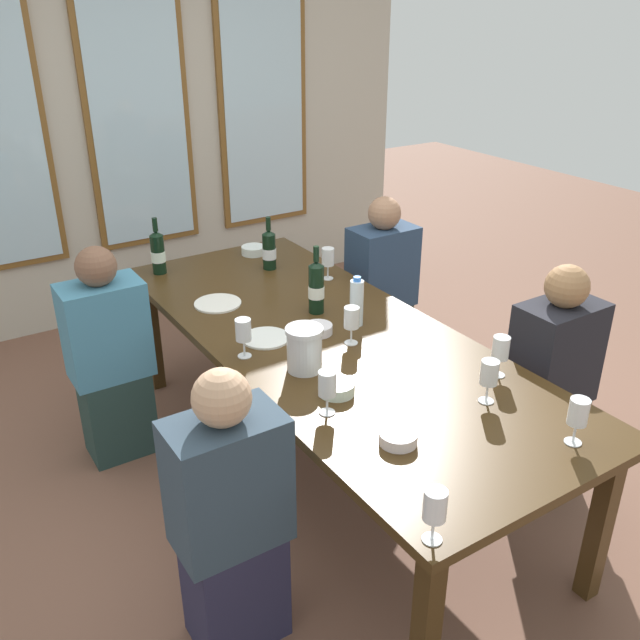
% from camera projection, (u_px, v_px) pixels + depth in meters
% --- Properties ---
extents(ground_plane, '(12.00, 12.00, 0.00)m').
position_uv_depth(ground_plane, '(327.00, 467.00, 3.41)').
color(ground_plane, brown).
extents(back_wall_with_windows, '(4.24, 0.10, 2.90)m').
position_uv_depth(back_wall_with_windows, '(135.00, 107.00, 4.58)').
color(back_wall_with_windows, '#B9B1A0').
rests_on(back_wall_with_windows, ground).
extents(dining_table, '(1.04, 2.61, 0.74)m').
position_uv_depth(dining_table, '(328.00, 347.00, 3.12)').
color(dining_table, '#3F2B13').
rests_on(dining_table, ground).
extents(white_plate_0, '(0.23, 0.23, 0.01)m').
position_uv_depth(white_plate_0, '(218.00, 303.00, 3.40)').
color(white_plate_0, white).
rests_on(white_plate_0, dining_table).
extents(white_plate_1, '(0.22, 0.22, 0.01)m').
position_uv_depth(white_plate_1, '(266.00, 338.00, 3.06)').
color(white_plate_1, white).
rests_on(white_plate_1, dining_table).
extents(metal_pitcher, '(0.16, 0.16, 0.19)m').
position_uv_depth(metal_pitcher, '(304.00, 349.00, 2.77)').
color(metal_pitcher, silver).
rests_on(metal_pitcher, dining_table).
extents(wine_bottle_0, '(0.08, 0.08, 0.34)m').
position_uv_depth(wine_bottle_0, '(316.00, 287.00, 3.26)').
color(wine_bottle_0, black).
rests_on(wine_bottle_0, dining_table).
extents(wine_bottle_1, '(0.08, 0.08, 0.30)m').
position_uv_depth(wine_bottle_1, '(269.00, 250.00, 3.80)').
color(wine_bottle_1, black).
rests_on(wine_bottle_1, dining_table).
extents(wine_bottle_2, '(0.08, 0.08, 0.32)m').
position_uv_depth(wine_bottle_2, '(158.00, 252.00, 3.73)').
color(wine_bottle_2, black).
rests_on(wine_bottle_2, dining_table).
extents(tasting_bowl_0, '(0.13, 0.13, 0.04)m').
position_uv_depth(tasting_bowl_0, '(318.00, 329.00, 3.10)').
color(tasting_bowl_0, white).
rests_on(tasting_bowl_0, dining_table).
extents(tasting_bowl_1, '(0.14, 0.14, 0.05)m').
position_uv_depth(tasting_bowl_1, '(337.00, 388.00, 2.64)').
color(tasting_bowl_1, white).
rests_on(tasting_bowl_1, dining_table).
extents(tasting_bowl_2, '(0.14, 0.14, 0.05)m').
position_uv_depth(tasting_bowl_2, '(253.00, 250.00, 4.05)').
color(tasting_bowl_2, white).
rests_on(tasting_bowl_2, dining_table).
extents(tasting_bowl_3, '(0.13, 0.13, 0.04)m').
position_uv_depth(tasting_bowl_3, '(398.00, 438.00, 2.35)').
color(tasting_bowl_3, white).
rests_on(tasting_bowl_3, dining_table).
extents(water_bottle, '(0.06, 0.06, 0.24)m').
position_uv_depth(water_bottle, '(357.00, 302.00, 3.15)').
color(water_bottle, white).
rests_on(water_bottle, dining_table).
extents(wine_glass_0, '(0.07, 0.07, 0.17)m').
position_uv_depth(wine_glass_0, '(489.00, 375.00, 2.54)').
color(wine_glass_0, white).
rests_on(wine_glass_0, dining_table).
extents(wine_glass_1, '(0.07, 0.07, 0.17)m').
position_uv_depth(wine_glass_1, '(501.00, 349.00, 2.72)').
color(wine_glass_1, white).
rests_on(wine_glass_1, dining_table).
extents(wine_glass_2, '(0.07, 0.07, 0.17)m').
position_uv_depth(wine_glass_2, '(328.00, 258.00, 3.66)').
color(wine_glass_2, white).
rests_on(wine_glass_2, dining_table).
extents(wine_glass_3, '(0.07, 0.07, 0.17)m').
position_uv_depth(wine_glass_3, '(578.00, 414.00, 2.31)').
color(wine_glass_3, white).
rests_on(wine_glass_3, dining_table).
extents(wine_glass_4, '(0.07, 0.07, 0.17)m').
position_uv_depth(wine_glass_4, '(327.00, 385.00, 2.47)').
color(wine_glass_4, white).
rests_on(wine_glass_4, dining_table).
extents(wine_glass_5, '(0.07, 0.07, 0.17)m').
position_uv_depth(wine_glass_5, '(352.00, 318.00, 2.97)').
color(wine_glass_5, white).
rests_on(wine_glass_5, dining_table).
extents(wine_glass_6, '(0.07, 0.07, 0.17)m').
position_uv_depth(wine_glass_6, '(435.00, 506.00, 1.89)').
color(wine_glass_6, white).
rests_on(wine_glass_6, dining_table).
extents(wine_glass_7, '(0.07, 0.07, 0.17)m').
position_uv_depth(wine_glass_7, '(243.00, 332.00, 2.87)').
color(wine_glass_7, white).
rests_on(wine_glass_7, dining_table).
extents(seated_person_0, '(0.38, 0.24, 1.11)m').
position_uv_depth(seated_person_0, '(110.00, 360.00, 3.32)').
color(seated_person_0, '#223936').
rests_on(seated_person_0, ground).
extents(seated_person_1, '(0.38, 0.24, 1.11)m').
position_uv_depth(seated_person_1, '(381.00, 293.00, 4.08)').
color(seated_person_1, '#363830').
rests_on(seated_person_1, ground).
extents(seated_person_2, '(0.38, 0.24, 1.11)m').
position_uv_depth(seated_person_2, '(231.00, 521.00, 2.31)').
color(seated_person_2, '#26243E').
rests_on(seated_person_2, ground).
extents(seated_person_3, '(0.38, 0.24, 1.11)m').
position_uv_depth(seated_person_3, '(550.00, 385.00, 3.11)').
color(seated_person_3, '#293830').
rests_on(seated_person_3, ground).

